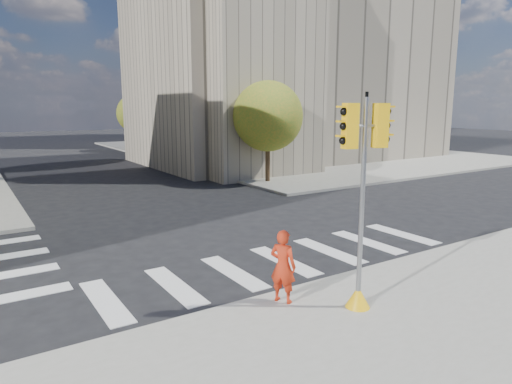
% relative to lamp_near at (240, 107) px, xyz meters
% --- Properties ---
extents(ground, '(160.00, 160.00, 0.00)m').
position_rel_lamp_near_xyz_m(ground, '(-8.00, -14.00, -4.58)').
color(ground, black).
rests_on(ground, ground).
extents(sidewalk_far_right, '(28.00, 40.00, 0.15)m').
position_rel_lamp_near_xyz_m(sidewalk_far_right, '(12.00, 12.00, -4.50)').
color(sidewalk_far_right, gray).
rests_on(sidewalk_far_right, ground).
extents(civic_building, '(26.00, 16.00, 19.39)m').
position_rel_lamp_near_xyz_m(civic_building, '(7.59, 5.12, 2.68)').
color(civic_building, gray).
rests_on(civic_building, ground).
extents(office_tower, '(20.00, 18.00, 30.00)m').
position_rel_lamp_near_xyz_m(office_tower, '(14.00, 28.00, 10.42)').
color(office_tower, '#9EA0A3').
rests_on(office_tower, ground).
extents(tree_re_near, '(4.20, 4.20, 6.16)m').
position_rel_lamp_near_xyz_m(tree_re_near, '(-0.50, -4.00, -0.53)').
color(tree_re_near, '#382616').
rests_on(tree_re_near, ground).
extents(tree_re_mid, '(4.60, 4.60, 6.66)m').
position_rel_lamp_near_xyz_m(tree_re_mid, '(-0.50, 8.00, -0.23)').
color(tree_re_mid, '#382616').
rests_on(tree_re_mid, ground).
extents(tree_re_far, '(4.00, 4.00, 5.88)m').
position_rel_lamp_near_xyz_m(tree_re_far, '(-0.50, 20.00, -0.71)').
color(tree_re_far, '#382616').
rests_on(tree_re_far, ground).
extents(lamp_near, '(0.35, 0.18, 8.11)m').
position_rel_lamp_near_xyz_m(lamp_near, '(0.00, 0.00, 0.00)').
color(lamp_near, black).
rests_on(lamp_near, sidewalk_far_right).
extents(lamp_far, '(0.35, 0.18, 8.11)m').
position_rel_lamp_near_xyz_m(lamp_far, '(0.00, 14.00, 0.00)').
color(lamp_far, black).
rests_on(lamp_far, sidewalk_far_right).
extents(traffic_signal, '(1.08, 0.56, 4.83)m').
position_rel_lamp_near_xyz_m(traffic_signal, '(-8.81, -19.78, -2.37)').
color(traffic_signal, yellow).
rests_on(traffic_signal, sidewalk_near).
extents(photographer, '(0.67, 0.76, 1.74)m').
position_rel_lamp_near_xyz_m(photographer, '(-10.07, -18.60, -3.56)').
color(photographer, red).
rests_on(photographer, sidewalk_near).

